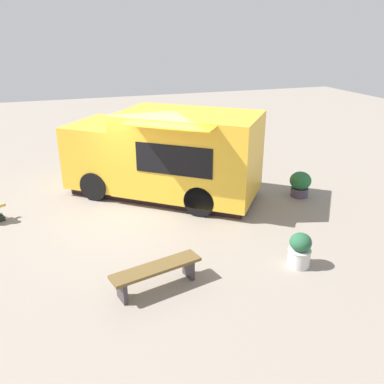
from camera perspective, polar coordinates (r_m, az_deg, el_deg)
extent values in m
plane|color=gray|center=(10.61, -6.81, -3.30)|extent=(40.00, 40.00, 0.00)
cube|color=gold|center=(11.16, -0.46, 5.50)|extent=(4.09, 4.33, 2.22)
cube|color=gold|center=(12.37, -12.26, 5.58)|extent=(2.68, 2.60, 1.77)
cube|color=black|center=(12.71, -15.42, 7.18)|extent=(1.42, 1.14, 0.67)
cube|color=black|center=(10.11, -2.67, 4.50)|extent=(1.30, 1.63, 0.78)
cube|color=gold|center=(9.61, -3.43, 9.33)|extent=(1.87, 2.14, 0.03)
cube|color=black|center=(11.85, -4.10, 0.19)|extent=(4.57, 5.10, 0.23)
cylinder|color=black|center=(13.30, -8.98, 3.81)|extent=(0.68, 0.78, 0.82)
cylinder|color=black|center=(11.67, -13.63, 0.82)|extent=(0.68, 0.78, 0.82)
cylinder|color=black|center=(12.17, 4.16, 2.29)|extent=(0.68, 0.78, 0.82)
cylinder|color=black|center=(10.37, 1.11, -1.27)|extent=(0.68, 0.78, 0.82)
cylinder|color=silver|center=(8.61, 14.88, -8.95)|extent=(0.45, 0.45, 0.38)
torus|color=beige|center=(8.52, 15.00, -7.94)|extent=(0.48, 0.48, 0.04)
ellipsoid|color=#25593A|center=(8.44, 15.12, -6.87)|extent=(0.44, 0.44, 0.38)
sphere|color=purple|center=(8.51, 15.51, -5.84)|extent=(0.06, 0.06, 0.06)
sphere|color=#A43DA0|center=(8.47, 14.27, -5.99)|extent=(0.07, 0.07, 0.07)
sphere|color=purple|center=(8.45, 14.47, -5.85)|extent=(0.06, 0.06, 0.06)
sphere|color=purple|center=(8.39, 16.36, -6.84)|extent=(0.09, 0.09, 0.09)
cylinder|color=#4D4157|center=(12.09, 14.93, -0.01)|extent=(0.49, 0.49, 0.25)
torus|color=#54445C|center=(12.05, 14.98, 0.48)|extent=(0.52, 0.52, 0.04)
ellipsoid|color=#266637|center=(11.96, 15.10, 1.57)|extent=(0.61, 0.61, 0.52)
sphere|color=red|center=(12.12, 14.51, 2.29)|extent=(0.05, 0.05, 0.05)
sphere|color=#E6404A|center=(11.75, 14.50, 1.87)|extent=(0.08, 0.08, 0.08)
sphere|color=#E63C3A|center=(11.93, 16.32, 1.55)|extent=(0.07, 0.07, 0.07)
sphere|color=#DC403C|center=(11.80, 16.04, 1.63)|extent=(0.05, 0.05, 0.05)
sphere|color=#CC3E4E|center=(12.09, 15.27, 2.55)|extent=(0.06, 0.06, 0.06)
cube|color=brown|center=(7.58, -5.07, -10.63)|extent=(0.80, 1.78, 0.06)
cube|color=#393235|center=(7.99, -0.51, -10.64)|extent=(0.35, 0.16, 0.41)
cube|color=#393235|center=(7.48, -9.87, -13.57)|extent=(0.35, 0.16, 0.41)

